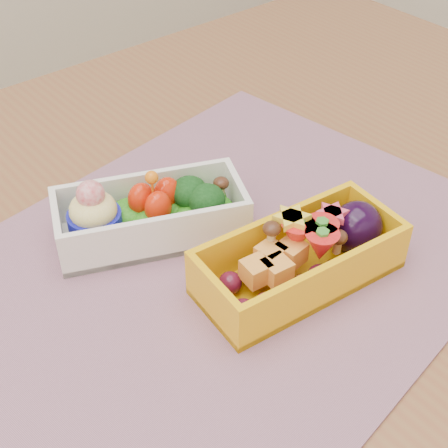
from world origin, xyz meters
TOP-DOWN VIEW (x-y plane):
  - table at (0.00, 0.00)m, footprint 1.20×0.80m
  - placemat at (0.00, -0.04)m, footprint 0.56×0.46m
  - bento_white at (-0.03, 0.03)m, footprint 0.19×0.14m
  - bento_yellow at (0.04, -0.10)m, footprint 0.19×0.10m

SIDE VIEW (x-z plane):
  - table at x=0.00m, z-range 0.28..1.03m
  - placemat at x=0.00m, z-range 0.75..0.75m
  - bento_white at x=-0.03m, z-range 0.74..0.81m
  - bento_yellow at x=0.04m, z-range 0.75..0.81m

